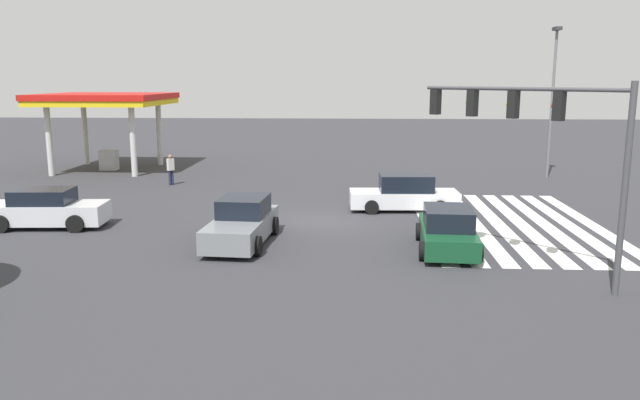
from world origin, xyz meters
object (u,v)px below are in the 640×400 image
Objects in this scene: car_1 at (242,223)px; car_4 at (404,194)px; car_5 at (46,209)px; pedestrian at (171,168)px; street_light_pole_a at (553,90)px; traffic_signal_mast at (537,128)px; car_2 at (448,231)px.

car_4 is at bearing 137.93° from car_1.
car_5 is 10.47m from pedestrian.
pedestrian is (12.26, 6.21, 0.22)m from car_1.
car_4 is at bearing 136.55° from street_light_pole_a.
traffic_signal_mast is at bearing -0.36° from pedestrian.
traffic_signal_mast is 1.32× the size of car_2.
car_2 is 15.84m from car_5.
car_5 is at bearing -99.50° from car_1.
car_5 reaches higher than car_2.
car_2 is 19.18m from street_light_pole_a.
car_2 is at bearing 0.52° from pedestrian.
car_2 is (2.47, 2.10, -3.77)m from traffic_signal_mast.
car_2 is 0.90× the size of car_4.
car_5 is (2.00, 8.31, -0.01)m from car_1.
street_light_pole_a reaches higher than pedestrian.
traffic_signal_mast is at bearing 161.75° from street_light_pole_a.
pedestrian is 0.20× the size of street_light_pole_a.
traffic_signal_mast is 0.66× the size of street_light_pole_a.
traffic_signal_mast is 1.18× the size of car_4.
car_5 is at bearing 28.91° from traffic_signal_mast.
car_4 is at bearing -26.67° from traffic_signal_mast.
car_1 is 13.74m from pedestrian.
pedestrian is at bearing 49.68° from car_2.
street_light_pole_a reaches higher than car_5.
car_1 is at bearing 88.33° from car_2.
pedestrian reaches higher than car_4.
car_2 is 0.93× the size of car_5.
traffic_signal_mast is 1.18× the size of car_1.
car_1 is at bearing -18.96° from pedestrian.
car_4 is 1.03× the size of car_5.
street_light_pole_a is at bearing -135.90° from car_4.
car_5 is at bearing 13.23° from car_4.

